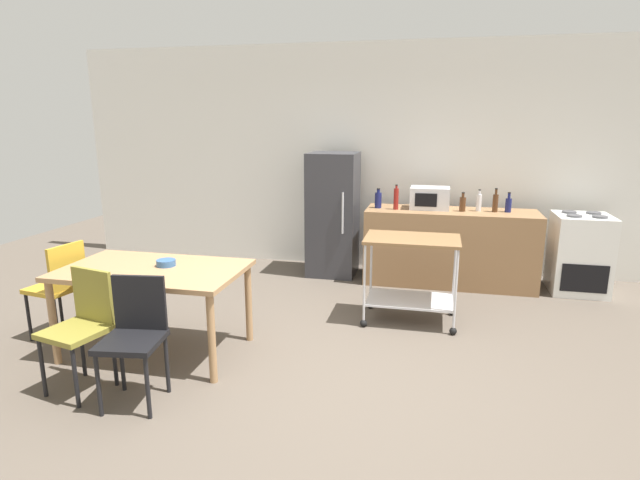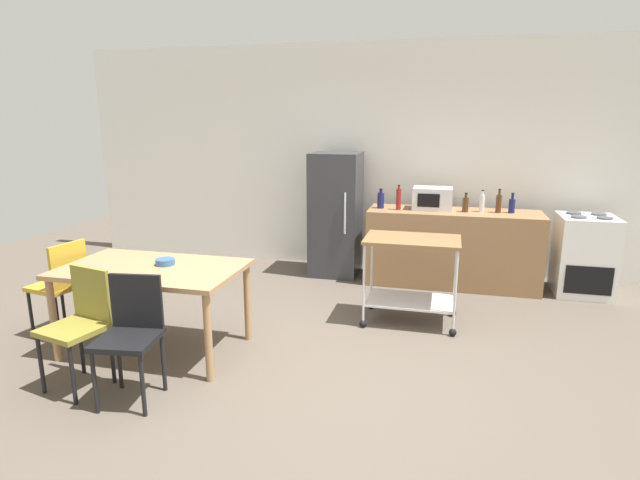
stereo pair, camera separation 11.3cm
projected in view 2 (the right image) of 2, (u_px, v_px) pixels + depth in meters
name	position (u px, v px, depth m)	size (l,w,h in m)	color
ground_plane	(330.00, 377.00, 3.97)	(12.00, 12.00, 0.00)	brown
back_wall	(386.00, 159.00, 6.65)	(8.40, 0.12, 2.90)	silver
kitchen_counter	(452.00, 248.00, 6.11)	(2.00, 0.64, 0.90)	olive
dining_table	(152.00, 276.00, 4.31)	(1.50, 0.90, 0.75)	#A37A51
chair_mustard	(62.00, 282.00, 4.63)	(0.46, 0.46, 0.89)	gold
chair_black	(131.00, 330.00, 3.59)	(0.45, 0.45, 0.89)	black
chair_olive	(80.00, 320.00, 3.76)	(0.48, 0.48, 0.89)	olive
stove_oven	(584.00, 255.00, 5.78)	(0.60, 0.61, 0.92)	white
refrigerator	(336.00, 214.00, 6.47)	(0.60, 0.63, 1.55)	#333338
kitchen_cart	(411.00, 266.00, 4.93)	(0.91, 0.57, 0.85)	brown
bottle_vinegar	(381.00, 200.00, 6.17)	(0.08, 0.08, 0.24)	navy
bottle_sparkling_water	(399.00, 199.00, 6.06)	(0.06, 0.06, 0.30)	maroon
microwave	(432.00, 198.00, 6.10)	(0.46, 0.35, 0.26)	silver
bottle_hot_sauce	(465.00, 204.00, 5.93)	(0.07, 0.07, 0.23)	#4C2D19
bottle_sesame_oil	(482.00, 203.00, 5.93)	(0.06, 0.06, 0.26)	silver
bottle_wine	(499.00, 203.00, 5.87)	(0.06, 0.06, 0.28)	#4C2D19
bottle_soda	(512.00, 205.00, 5.86)	(0.07, 0.07, 0.23)	navy
fruit_bowl	(165.00, 262.00, 4.34)	(0.16, 0.16, 0.05)	#33598C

